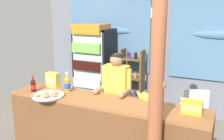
{
  "coord_description": "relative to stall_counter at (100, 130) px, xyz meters",
  "views": [
    {
      "loc": [
        1.45,
        -2.51,
        2.22
      ],
      "look_at": [
        -0.15,
        0.85,
        1.32
      ],
      "focal_mm": 41.37,
      "sensor_mm": 36.0,
      "label": 1
    }
  ],
  "objects": [
    {
      "name": "back_wall_curtained",
      "position": [
        0.08,
        2.56,
        0.87
      ],
      "size": [
        5.57,
        0.22,
        2.82
      ],
      "color": "slate",
      "rests_on": "ground"
    },
    {
      "name": "stall_counter",
      "position": [
        0.0,
        0.0,
        0.0
      ],
      "size": [
        2.84,
        0.56,
        1.0
      ],
      "color": "#935B33",
      "rests_on": "ground"
    },
    {
      "name": "timber_post",
      "position": [
        0.84,
        -0.28,
        0.74
      ],
      "size": [
        0.18,
        0.16,
        2.81
      ],
      "color": "#995133",
      "rests_on": "ground"
    },
    {
      "name": "drink_fridge",
      "position": [
        -1.24,
        2.05,
        0.43
      ],
      "size": [
        0.79,
        0.73,
        1.89
      ],
      "color": "black",
      "rests_on": "ground"
    },
    {
      "name": "bottle_shelf_rack",
      "position": [
        -0.37,
        2.18,
        0.1
      ],
      "size": [
        0.48,
        0.28,
        1.37
      ],
      "color": "brown",
      "rests_on": "ground"
    },
    {
      "name": "plastic_lawn_chair",
      "position": [
        1.0,
        1.69,
        -0.11
      ],
      "size": [
        0.55,
        0.55,
        0.86
      ],
      "color": "silver",
      "rests_on": "ground"
    },
    {
      "name": "shopkeeper",
      "position": [
        -0.01,
        0.54,
        0.38
      ],
      "size": [
        0.48,
        0.42,
        1.57
      ],
      "color": "#28282D",
      "rests_on": "ground"
    },
    {
      "name": "soda_bottle_orange_soda",
      "position": [
        -0.64,
        0.19,
        0.52
      ],
      "size": [
        0.09,
        0.09,
        0.31
      ],
      "color": "orange",
      "rests_on": "stall_counter"
    },
    {
      "name": "soda_bottle_cola",
      "position": [
        -1.12,
        -0.01,
        0.49
      ],
      "size": [
        0.08,
        0.08,
        0.24
      ],
      "color": "black",
      "rests_on": "stall_counter"
    },
    {
      "name": "snack_box_choco_powder",
      "position": [
        1.16,
        0.13,
        0.48
      ],
      "size": [
        0.24,
        0.11,
        0.17
      ],
      "color": "gold",
      "rests_on": "stall_counter"
    },
    {
      "name": "snack_box_instant_noodle",
      "position": [
        -1.0,
        0.31,
        0.5
      ],
      "size": [
        0.2,
        0.12,
        0.23
      ],
      "color": "#EAD14C",
      "rests_on": "stall_counter"
    },
    {
      "name": "pastry_tray",
      "position": [
        -0.77,
        -0.1,
        0.41
      ],
      "size": [
        0.46,
        0.46,
        0.07
      ],
      "color": "#BCBCC1",
      "rests_on": "stall_counter"
    },
    {
      "name": "banana_bunch",
      "position": [
        0.53,
        0.32,
        0.45
      ],
      "size": [
        0.28,
        0.06,
        0.16
      ],
      "color": "#B7C647",
      "rests_on": "stall_counter"
    }
  ]
}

